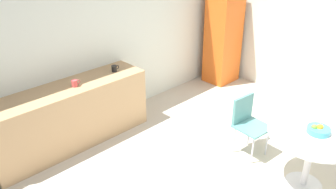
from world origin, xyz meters
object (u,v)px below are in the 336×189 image
object	(u,v)px
chair_teal	(247,119)
locker_cabinet	(223,38)
round_table	(312,145)
mug_green	(75,83)
mug_white	(114,68)
fruit_bowl	(318,130)

from	to	relation	value
chair_teal	locker_cabinet	bearing A→B (deg)	45.78
round_table	mug_green	xyz separation A→B (m)	(-1.44, 2.74, 0.35)
chair_teal	mug_white	size ratio (longest dim) A/B	6.43
round_table	locker_cabinet	bearing A→B (deg)	56.26
mug_green	locker_cabinet	bearing A→B (deg)	-0.70
fruit_bowl	mug_white	world-z (taller)	mug_white
locker_cabinet	mug_white	bearing A→B (deg)	177.85
locker_cabinet	round_table	world-z (taller)	locker_cabinet
fruit_bowl	chair_teal	bearing A→B (deg)	87.71
locker_cabinet	round_table	xyz separation A→B (m)	(-1.80, -2.70, -0.29)
mug_white	fruit_bowl	bearing A→B (deg)	-74.42
round_table	fruit_bowl	bearing A→B (deg)	-21.17
locker_cabinet	mug_white	size ratio (longest dim) A/B	13.85
fruit_bowl	mug_green	bearing A→B (deg)	118.40
mug_white	mug_green	bearing A→B (deg)	-175.48
round_table	mug_white	size ratio (longest dim) A/B	8.02
fruit_bowl	mug_white	distance (m)	2.92
round_table	mug_white	distance (m)	2.91
mug_white	chair_teal	bearing A→B (deg)	-66.18
round_table	mug_green	world-z (taller)	mug_green
round_table	mug_white	xyz separation A→B (m)	(-0.74, 2.79, 0.35)
chair_teal	fruit_bowl	bearing A→B (deg)	-92.29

